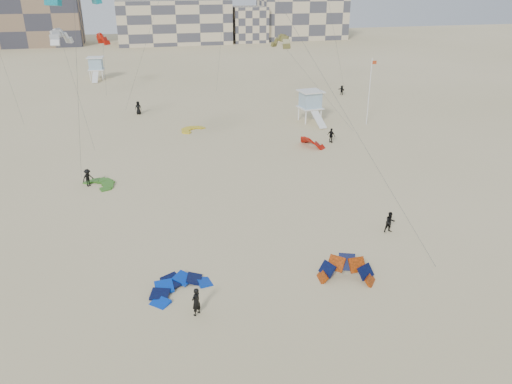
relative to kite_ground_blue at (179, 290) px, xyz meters
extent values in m
plane|color=beige|center=(1.33, -2.90, 0.00)|extent=(320.00, 320.00, 0.00)
imported|color=black|center=(0.76, -2.77, 0.92)|extent=(0.79, 0.77, 1.83)
imported|color=black|center=(16.87, 4.02, 0.85)|extent=(0.83, 0.65, 1.71)
imported|color=black|center=(-6.72, 19.34, 0.86)|extent=(1.28, 1.18, 1.73)
imported|color=black|center=(20.87, 26.52, 0.89)|extent=(0.93, 1.11, 1.78)
imported|color=black|center=(-1.33, 45.69, 0.94)|extent=(1.04, 0.80, 1.89)
imported|color=black|center=(32.31, 50.69, 0.78)|extent=(0.97, 1.52, 1.56)
cylinder|color=#3F3F3F|center=(-6.34, 17.47, 9.20)|extent=(1.92, 3.50, 16.40)
cylinder|color=#3F3F3F|center=(12.57, 13.09, 13.06)|extent=(8.08, 31.84, 24.13)
cylinder|color=#3F3F3F|center=(-7.68, 30.07, 6.61)|extent=(2.53, 5.84, 11.24)
cylinder|color=#3F3F3F|center=(1.49, 42.50, 12.89)|extent=(9.35, 2.80, 23.80)
cylinder|color=#3F3F3F|center=(20.89, 32.60, 5.70)|extent=(6.29, 10.96, 9.43)
cylinder|color=#3F3F3F|center=(28.55, 46.47, 10.80)|extent=(8.32, 8.07, 19.61)
cylinder|color=#3F3F3F|center=(13.06, 54.92, 12.07)|extent=(3.22, 2.40, 22.15)
cylinder|color=#3F3F3F|center=(-6.00, 58.96, 4.79)|extent=(0.05, 8.37, 7.61)
cube|color=white|center=(21.52, 36.17, 1.94)|extent=(3.23, 3.23, 0.15)
cube|color=#93B4C9|center=(21.52, 36.17, 3.05)|extent=(2.65, 2.65, 2.08)
cube|color=white|center=(21.52, 36.17, 4.18)|extent=(3.34, 3.34, 0.17)
cube|color=white|center=(21.52, 33.37, 0.93)|extent=(1.37, 3.05, 1.72)
cube|color=white|center=(-8.34, 74.36, 1.93)|extent=(3.13, 3.13, 0.14)
cube|color=#93B4C9|center=(-8.34, 74.36, 3.04)|extent=(2.57, 2.57, 2.07)
cube|color=white|center=(-8.34, 74.36, 4.15)|extent=(3.25, 3.25, 0.17)
cube|color=white|center=(-8.34, 71.57, 0.93)|extent=(1.28, 3.01, 1.71)
cylinder|color=white|center=(28.56, 32.97, 4.38)|extent=(0.11, 0.11, 8.75)
cube|color=#B23B17|center=(28.88, 32.97, 8.21)|extent=(0.66, 0.02, 0.44)
cube|color=#82674E|center=(-28.67, 131.10, 9.00)|extent=(28.00, 14.00, 18.00)
cube|color=beige|center=(11.33, 127.10, 6.00)|extent=(32.00, 16.00, 12.00)
cube|color=beige|center=(51.33, 129.10, 8.00)|extent=(26.00, 14.00, 16.00)
cube|color=beige|center=(33.33, 125.10, 5.00)|extent=(10.00, 10.00, 10.00)
camera|label=1|loc=(-1.57, -27.29, 18.65)|focal=35.00mm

